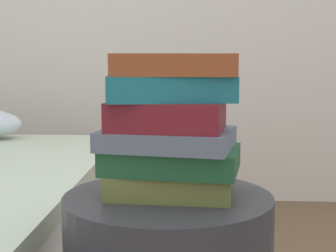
{
  "coord_description": "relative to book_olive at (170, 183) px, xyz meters",
  "views": [
    {
      "loc": [
        0.07,
        -1.03,
        0.83
      ],
      "look_at": [
        0.0,
        0.0,
        0.7
      ],
      "focal_mm": 52.36,
      "sensor_mm": 36.0,
      "label": 1
    }
  ],
  "objects": [
    {
      "name": "book_olive",
      "position": [
        0.0,
        0.0,
        0.0
      ],
      "size": [
        0.27,
        0.18,
        0.05
      ],
      "primitive_type": "cube",
      "rotation": [
        0.0,
        0.0,
        -0.07
      ],
      "color": "olive",
      "rests_on": "side_table"
    },
    {
      "name": "book_slate",
      "position": [
        -0.01,
        0.0,
        0.1
      ],
      "size": [
        0.3,
        0.25,
        0.04
      ],
      "primitive_type": "cube",
      "rotation": [
        0.0,
        0.0,
        -0.17
      ],
      "color": "slate",
      "rests_on": "book_forest"
    },
    {
      "name": "book_forest",
      "position": [
        0.0,
        0.01,
        0.05
      ],
      "size": [
        0.3,
        0.23,
        0.05
      ],
      "primitive_type": "cube",
      "rotation": [
        0.0,
        0.0,
        -0.13
      ],
      "color": "#1E512D",
      "rests_on": "book_olive"
    },
    {
      "name": "book_rust",
      "position": [
        0.0,
        -0.01,
        0.25
      ],
      "size": [
        0.27,
        0.19,
        0.05
      ],
      "primitive_type": "cube",
      "rotation": [
        0.0,
        0.0,
        0.1
      ],
      "color": "#994723",
      "rests_on": "book_teal"
    },
    {
      "name": "book_teal",
      "position": [
        -0.0,
        0.01,
        0.2
      ],
      "size": [
        0.29,
        0.23,
        0.05
      ],
      "primitive_type": "cube",
      "rotation": [
        0.0,
        0.0,
        0.17
      ],
      "color": "#1E727F",
      "rests_on": "book_maroon"
    },
    {
      "name": "book_maroon",
      "position": [
        -0.0,
        -0.01,
        0.15
      ],
      "size": [
        0.25,
        0.2,
        0.06
      ],
      "primitive_type": "cube",
      "rotation": [
        0.0,
        0.0,
        -0.12
      ],
      "color": "maroon",
      "rests_on": "book_slate"
    }
  ]
}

